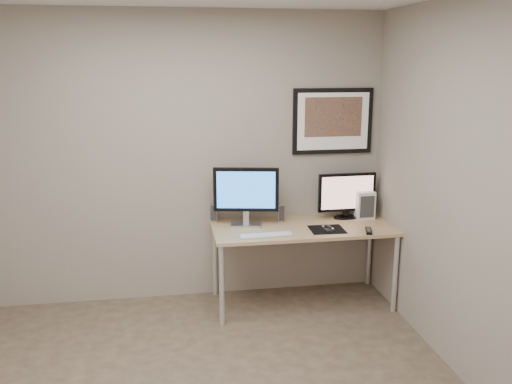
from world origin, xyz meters
TOP-DOWN VIEW (x-y plane):
  - room at (0.00, 0.45)m, footprint 3.60×3.60m
  - desk at (1.00, 1.35)m, footprint 1.60×0.70m
  - framed_art at (1.35, 1.68)m, footprint 0.75×0.04m
  - monitor_large at (0.51, 1.46)m, footprint 0.57×0.23m
  - monitor_tv at (1.46, 1.53)m, footprint 0.55×0.13m
  - speaker_left at (0.24, 1.64)m, footprint 0.09×0.09m
  - speaker_right at (0.84, 1.53)m, footprint 0.07×0.07m
  - keyboard at (0.63, 1.13)m, footprint 0.46×0.14m
  - mousepad at (1.18, 1.22)m, footprint 0.30×0.27m
  - mouse at (1.19, 1.21)m, footprint 0.07×0.12m
  - remote at (1.52, 1.10)m, footprint 0.10×0.19m
  - fan_unit at (1.63, 1.50)m, footprint 0.17×0.12m

SIDE VIEW (x-z plane):
  - desk at x=1.00m, z-range 0.30..1.03m
  - mousepad at x=1.18m, z-range 0.73..0.73m
  - keyboard at x=0.63m, z-range 0.73..0.75m
  - remote at x=1.52m, z-range 0.73..0.75m
  - mouse at x=1.19m, z-range 0.73..0.77m
  - speaker_right at x=0.84m, z-range 0.73..0.89m
  - speaker_left at x=0.24m, z-range 0.73..0.90m
  - fan_unit at x=1.63m, z-range 0.73..0.99m
  - monitor_tv at x=1.46m, z-range 0.74..1.17m
  - monitor_large at x=0.51m, z-range 0.76..1.28m
  - framed_art at x=1.35m, z-range 1.32..1.92m
  - room at x=0.00m, z-range -0.16..3.44m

